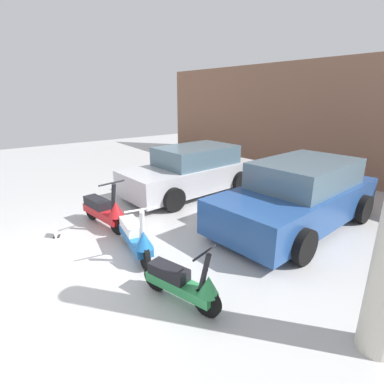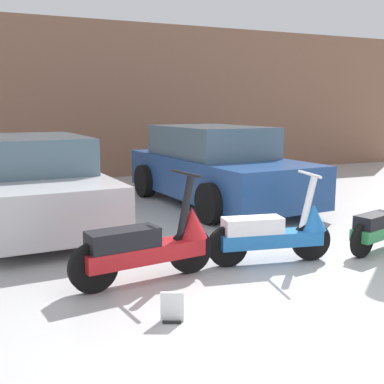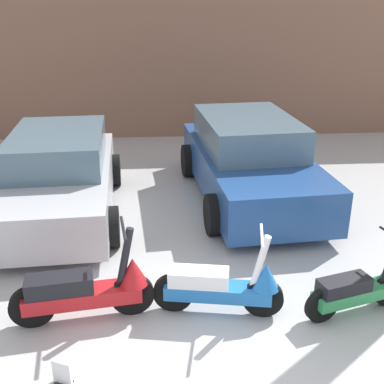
{
  "view_description": "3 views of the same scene",
  "coord_description": "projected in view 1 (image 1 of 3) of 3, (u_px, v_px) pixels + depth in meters",
  "views": [
    {
      "loc": [
        4.75,
        -1.07,
        2.83
      ],
      "look_at": [
        0.06,
        2.43,
        0.91
      ],
      "focal_mm": 28.0,
      "sensor_mm": 36.0,
      "label": 1
    },
    {
      "loc": [
        -2.81,
        -3.59,
        1.8
      ],
      "look_at": [
        -0.13,
        2.69,
        0.6
      ],
      "focal_mm": 45.0,
      "sensor_mm": 36.0,
      "label": 2
    },
    {
      "loc": [
        -0.46,
        -3.63,
        3.45
      ],
      "look_at": [
        -0.02,
        2.7,
        0.86
      ],
      "focal_mm": 45.0,
      "sensor_mm": 36.0,
      "label": 3
    }
  ],
  "objects": [
    {
      "name": "placard_near_left_scooter",
      "position": [
        56.0,
        232.0,
        6.19
      ],
      "size": [
        0.2,
        0.18,
        0.26
      ],
      "rotation": [
        0.0,
        0.0,
        -0.43
      ],
      "color": "black",
      "rests_on": "ground_plane"
    },
    {
      "name": "car_rear_left",
      "position": [
        191.0,
        171.0,
        8.84
      ],
      "size": [
        2.15,
        4.14,
        1.37
      ],
      "rotation": [
        0.0,
        0.0,
        -1.51
      ],
      "color": "#B7B7BC",
      "rests_on": "ground_plane"
    },
    {
      "name": "scooter_front_left",
      "position": [
        104.0,
        210.0,
        6.57
      ],
      "size": [
        1.61,
        0.61,
        1.13
      ],
      "rotation": [
        0.0,
        0.0,
        0.14
      ],
      "color": "black",
      "rests_on": "ground_plane"
    },
    {
      "name": "scooter_front_right",
      "position": [
        136.0,
        237.0,
        5.4
      ],
      "size": [
        1.51,
        0.6,
        1.06
      ],
      "rotation": [
        0.0,
        0.0,
        -0.17
      ],
      "color": "black",
      "rests_on": "ground_plane"
    },
    {
      "name": "car_rear_center",
      "position": [
        298.0,
        196.0,
        6.59
      ],
      "size": [
        2.36,
        4.43,
        1.46
      ],
      "rotation": [
        0.0,
        0.0,
        -1.48
      ],
      "color": "navy",
      "rests_on": "ground_plane"
    },
    {
      "name": "ground_plane",
      "position": [
        76.0,
        268.0,
        5.11
      ],
      "size": [
        28.0,
        28.0,
        0.0
      ],
      "primitive_type": "plane",
      "color": "#B2B2B2"
    },
    {
      "name": "wall_back",
      "position": [
        352.0,
        122.0,
        9.48
      ],
      "size": [
        19.6,
        0.12,
        3.96
      ],
      "primitive_type": "cube",
      "color": "#845B47",
      "rests_on": "ground_plane"
    },
    {
      "name": "scooter_front_center",
      "position": [
        183.0,
        283.0,
        4.15
      ],
      "size": [
        1.32,
        0.63,
        0.95
      ],
      "rotation": [
        0.0,
        0.0,
        0.29
      ],
      "color": "black",
      "rests_on": "ground_plane"
    }
  ]
}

